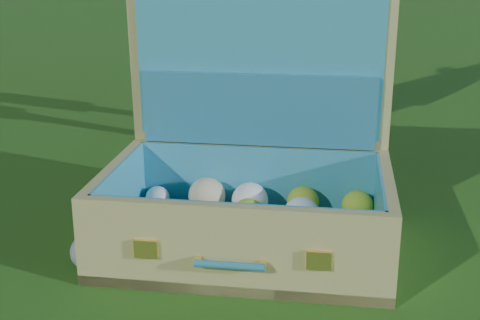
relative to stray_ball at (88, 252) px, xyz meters
The scene contains 3 objects.
ground 0.41m from the stray_ball, ahead, with size 60.00×60.00×0.00m, color #215114.
stray_ball is the anchor object (origin of this frame).
suitcase 0.41m from the stray_ball, 14.56° to the left, with size 0.74×0.63×0.61m.
Camera 1 is at (-0.30, -1.26, 0.67)m, focal length 50.00 mm.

